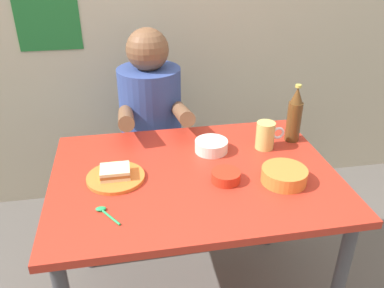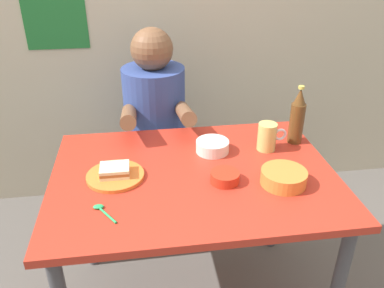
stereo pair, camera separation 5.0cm
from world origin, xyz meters
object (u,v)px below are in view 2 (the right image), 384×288
(dining_table, at_px, (194,192))
(plate_orange, at_px, (115,176))
(person_seated, at_px, (155,107))
(beer_bottle, at_px, (297,117))
(sauce_bowl_chili, at_px, (225,177))
(stool, at_px, (158,173))
(beer_mug, at_px, (268,137))
(sandwich, at_px, (115,170))

(dining_table, bearing_deg, plate_orange, 178.34)
(plate_orange, bearing_deg, person_seated, 73.00)
(dining_table, bearing_deg, beer_bottle, 21.77)
(dining_table, bearing_deg, sauce_bowl_chili, -36.68)
(stool, relative_size, person_seated, 0.63)
(beer_mug, bearing_deg, sandwich, -168.13)
(person_seated, xyz_separation_m, sauce_bowl_chili, (0.22, -0.70, -0.00))
(beer_mug, bearing_deg, sauce_bowl_chili, -136.23)
(person_seated, height_order, beer_bottle, person_seated)
(person_seated, bearing_deg, plate_orange, -107.00)
(dining_table, height_order, stool, dining_table)
(sandwich, bearing_deg, plate_orange, 0.00)
(plate_orange, bearing_deg, beer_mug, 11.87)
(dining_table, height_order, plate_orange, plate_orange)
(beer_mug, bearing_deg, plate_orange, -168.13)
(dining_table, xyz_separation_m, beer_mug, (0.34, 0.14, 0.15))
(dining_table, distance_m, beer_bottle, 0.56)
(sandwich, bearing_deg, stool, 73.29)
(beer_bottle, bearing_deg, beer_mug, -161.15)
(beer_bottle, height_order, sauce_bowl_chili, beer_bottle)
(stool, xyz_separation_m, person_seated, (0.00, -0.01, 0.42))
(person_seated, bearing_deg, beer_mug, -46.36)
(person_seated, distance_m, sauce_bowl_chili, 0.73)
(stool, height_order, sandwich, sandwich)
(sauce_bowl_chili, bearing_deg, dining_table, 143.32)
(person_seated, bearing_deg, sauce_bowl_chili, -72.40)
(dining_table, relative_size, person_seated, 1.53)
(plate_orange, bearing_deg, beer_bottle, 13.19)
(plate_orange, relative_size, sauce_bowl_chili, 2.00)
(stool, bearing_deg, beer_bottle, -36.23)
(dining_table, xyz_separation_m, sandwich, (-0.30, 0.01, 0.13))
(stool, distance_m, plate_orange, 0.76)
(plate_orange, height_order, sauce_bowl_chili, sauce_bowl_chili)
(person_seated, relative_size, sauce_bowl_chili, 6.54)
(dining_table, xyz_separation_m, sauce_bowl_chili, (0.11, -0.08, 0.12))
(stool, bearing_deg, person_seated, -90.00)
(stool, distance_m, person_seated, 0.42)
(sandwich, distance_m, beer_bottle, 0.81)
(sandwich, distance_m, beer_mug, 0.65)
(plate_orange, bearing_deg, dining_table, -1.66)
(beer_mug, bearing_deg, dining_table, -157.03)
(dining_table, relative_size, stool, 2.44)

